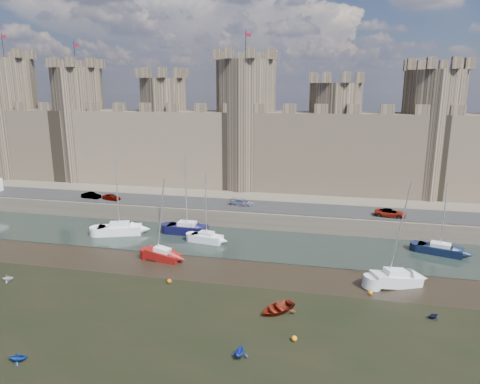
{
  "coord_description": "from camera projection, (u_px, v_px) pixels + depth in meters",
  "views": [
    {
      "loc": [
        18.42,
        -29.81,
        20.23
      ],
      "look_at": [
        6.81,
        22.0,
        7.62
      ],
      "focal_mm": 32.0,
      "sensor_mm": 36.0,
      "label": 1
    }
  ],
  "objects": [
    {
      "name": "quay",
      "position": [
        248.0,
        180.0,
        93.57
      ],
      "size": [
        160.0,
        60.0,
        2.5
      ],
      "primitive_type": "cube",
      "color": "#4C443A",
      "rests_on": "ground"
    },
    {
      "name": "sailboat_3",
      "position": [
        440.0,
        249.0,
        54.03
      ],
      "size": [
        5.61,
        3.58,
        9.19
      ],
      "rotation": [
        0.0,
        0.0,
        -0.32
      ],
      "color": "black",
      "rests_on": "ground"
    },
    {
      "name": "castle",
      "position": [
        232.0,
        138.0,
        79.9
      ],
      "size": [
        108.5,
        11.0,
        29.0
      ],
      "color": "#42382B",
      "rests_on": "quay"
    },
    {
      "name": "dinghy_7",
      "position": [
        433.0,
        316.0,
        38.86
      ],
      "size": [
        1.42,
        1.36,
        0.58
      ],
      "primitive_type": "imported",
      "rotation": [
        1.57,
        0.0,
        2.07
      ],
      "color": "black",
      "rests_on": "ground"
    },
    {
      "name": "car_0",
      "position": [
        111.0,
        197.0,
        70.85
      ],
      "size": [
        3.44,
        2.06,
        1.1
      ],
      "primitive_type": "imported",
      "rotation": [
        0.0,
        0.0,
        1.32
      ],
      "color": "gray",
      "rests_on": "quay"
    },
    {
      "name": "sailboat_5",
      "position": [
        396.0,
        278.0,
        45.36
      ],
      "size": [
        5.69,
        4.03,
        11.46
      ],
      "rotation": [
        0.0,
        0.0,
        0.41
      ],
      "color": "silver",
      "rests_on": "ground"
    },
    {
      "name": "dinghy_4",
      "position": [
        277.0,
        309.0,
        39.93
      ],
      "size": [
        4.35,
        4.35,
        0.74
      ],
      "primitive_type": "imported",
      "rotation": [
        1.57,
        0.0,
        5.49
      ],
      "color": "maroon",
      "rests_on": "ground"
    },
    {
      "name": "car_1",
      "position": [
        91.0,
        195.0,
        71.89
      ],
      "size": [
        3.44,
        1.51,
        1.1
      ],
      "primitive_type": "imported",
      "rotation": [
        0.0,
        0.0,
        1.47
      ],
      "color": "gray",
      "rests_on": "quay"
    },
    {
      "name": "buoy_5",
      "position": [
        294.0,
        338.0,
        35.37
      ],
      "size": [
        0.49,
        0.49,
        0.49
      ],
      "primitive_type": "sphere",
      "color": "orange",
      "rests_on": "ground"
    },
    {
      "name": "dinghy_1",
      "position": [
        18.0,
        358.0,
        32.62
      ],
      "size": [
        1.8,
        1.69,
        0.76
      ],
      "primitive_type": "imported",
      "rotation": [
        1.57,
        0.0,
        1.95
      ],
      "color": "navy",
      "rests_on": "ground"
    },
    {
      "name": "seaweed_patch",
      "position": [
        65.0,
        375.0,
        31.2
      ],
      "size": [
        70.0,
        34.0,
        0.01
      ],
      "primitive_type": "cube",
      "color": "black",
      "rests_on": "ground"
    },
    {
      "name": "water_channel",
      "position": [
        196.0,
        239.0,
        59.67
      ],
      "size": [
        160.0,
        12.0,
        0.08
      ],
      "primitive_type": "cube",
      "color": "black",
      "rests_on": "ground"
    },
    {
      "name": "sailboat_4",
      "position": [
        163.0,
        254.0,
        52.18
      ],
      "size": [
        4.56,
        2.26,
        10.23
      ],
      "rotation": [
        0.0,
        0.0,
        -0.13
      ],
      "color": "maroon",
      "rests_on": "ground"
    },
    {
      "name": "buoy_1",
      "position": [
        169.0,
        281.0,
        46.05
      ],
      "size": [
        0.48,
        0.48,
        0.48
      ],
      "primitive_type": "sphere",
      "color": "#D75D09",
      "rests_on": "ground"
    },
    {
      "name": "sailboat_1",
      "position": [
        187.0,
        228.0,
        61.64
      ],
      "size": [
        5.77,
        2.36,
        11.45
      ],
      "rotation": [
        0.0,
        0.0,
        -0.02
      ],
      "color": "black",
      "rests_on": "ground"
    },
    {
      "name": "car_3",
      "position": [
        390.0,
        213.0,
        61.4
      ],
      "size": [
        4.51,
        2.5,
        1.19
      ],
      "primitive_type": "imported",
      "rotation": [
        0.0,
        0.0,
        1.45
      ],
      "color": "gray",
      "rests_on": "quay"
    },
    {
      "name": "dinghy_3",
      "position": [
        8.0,
        278.0,
        46.47
      ],
      "size": [
        1.48,
        1.32,
        0.7
      ],
      "primitive_type": "imported",
      "rotation": [
        1.57,
        0.0,
        1.7
      ],
      "color": "silver",
      "rests_on": "ground"
    },
    {
      "name": "road",
      "position": [
        215.0,
        204.0,
        68.58
      ],
      "size": [
        160.0,
        7.0,
        0.1
      ],
      "primitive_type": "cube",
      "color": "black",
      "rests_on": "quay"
    },
    {
      "name": "car_2",
      "position": [
        242.0,
        203.0,
        67.34
      ],
      "size": [
        3.99,
        2.09,
        1.1
      ],
      "primitive_type": "imported",
      "rotation": [
        0.0,
        0.0,
        1.42
      ],
      "color": "gray",
      "rests_on": "quay"
    },
    {
      "name": "dinghy_5",
      "position": [
        240.0,
        352.0,
        33.3
      ],
      "size": [
        1.41,
        1.63,
        0.84
      ],
      "primitive_type": "imported",
      "rotation": [
        1.57,
        0.0,
        -0.02
      ],
      "color": "navy",
      "rests_on": "ground"
    },
    {
      "name": "sailboat_0",
      "position": [
        120.0,
        229.0,
        61.42
      ],
      "size": [
        6.48,
        4.26,
        11.29
      ],
      "rotation": [
        0.0,
        0.0,
        0.35
      ],
      "color": "silver",
      "rests_on": "ground"
    },
    {
      "name": "sailboat_2",
      "position": [
        207.0,
        237.0,
        58.21
      ],
      "size": [
        4.58,
        2.34,
        9.43
      ],
      "rotation": [
        0.0,
        0.0,
        -0.15
      ],
      "color": "silver",
      "rests_on": "ground"
    },
    {
      "name": "ground",
      "position": [
        108.0,
        331.0,
        36.89
      ],
      "size": [
        160.0,
        160.0,
        0.0
      ],
      "primitive_type": "plane",
      "color": "black",
      "rests_on": "ground"
    },
    {
      "name": "buoy_3",
      "position": [
        370.0,
        293.0,
        43.42
      ],
      "size": [
        0.47,
        0.47,
        0.47
      ],
      "primitive_type": "sphere",
      "color": "orange",
      "rests_on": "ground"
    }
  ]
}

